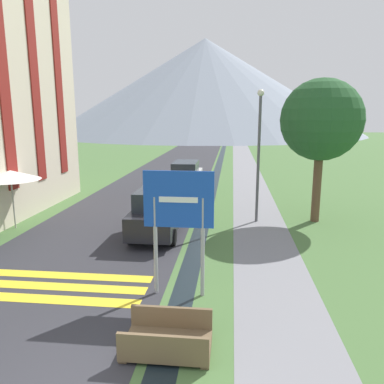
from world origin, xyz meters
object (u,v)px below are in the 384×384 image
object	(u,v)px
parked_car_near	(158,211)
cafe_chair_far_right	(17,209)
footbridge	(167,340)
tree_by_path	(321,120)
parked_car_far	(186,176)
cafe_umbrella_middle_white	(10,175)
streetlamp	(259,146)
road_sign	(179,213)

from	to	relation	value
parked_car_near	cafe_chair_far_right	world-z (taller)	parked_car_near
footbridge	tree_by_path	size ratio (longest dim) A/B	0.28
parked_car_far	tree_by_path	xyz separation A→B (m)	(6.38, -5.86, 3.41)
footbridge	parked_car_far	world-z (taller)	parked_car_far
cafe_chair_far_right	tree_by_path	size ratio (longest dim) A/B	0.14
parked_car_far	cafe_chair_far_right	world-z (taller)	parked_car_far
parked_car_near	cafe_umbrella_middle_white	xyz separation A→B (m)	(-5.97, 0.09, 1.28)
cafe_umbrella_middle_white	streetlamp	size ratio (longest dim) A/B	0.43
road_sign	parked_car_far	bearing A→B (deg)	96.27
parked_car_far	cafe_chair_far_right	distance (m)	9.70
parked_car_far	cafe_umbrella_middle_white	distance (m)	10.27
parked_car_near	cafe_chair_far_right	bearing A→B (deg)	169.83
footbridge	streetlamp	world-z (taller)	streetlamp
road_sign	cafe_chair_far_right	xyz separation A→B (m)	(-7.99, 6.08, -1.64)
footbridge	parked_car_far	bearing A→B (deg)	95.69
cafe_chair_far_right	cafe_umbrella_middle_white	distance (m)	2.05
cafe_chair_far_right	footbridge	bearing A→B (deg)	-19.50
cafe_chair_far_right	tree_by_path	xyz separation A→B (m)	(12.91, 1.29, 3.80)
cafe_chair_far_right	cafe_umbrella_middle_white	size ratio (longest dim) A/B	0.36
footbridge	tree_by_path	world-z (taller)	tree_by_path
parked_car_near	streetlamp	bearing A→B (deg)	28.81
tree_by_path	cafe_umbrella_middle_white	bearing A→B (deg)	-169.22
streetlamp	cafe_umbrella_middle_white	bearing A→B (deg)	-168.28
parked_car_near	tree_by_path	size ratio (longest dim) A/B	0.72
parked_car_near	footbridge	bearing A→B (deg)	-77.59
road_sign	footbridge	bearing A→B (deg)	-87.56
tree_by_path	cafe_chair_far_right	bearing A→B (deg)	-174.29
parked_car_near	cafe_umbrella_middle_white	distance (m)	6.11
streetlamp	tree_by_path	size ratio (longest dim) A/B	0.92
road_sign	footbridge	distance (m)	3.05
streetlamp	tree_by_path	world-z (taller)	tree_by_path
footbridge	parked_car_near	world-z (taller)	parked_car_near
footbridge	cafe_umbrella_middle_white	distance (m)	10.74
parked_car_far	streetlamp	world-z (taller)	streetlamp
road_sign	parked_car_far	world-z (taller)	road_sign
cafe_chair_far_right	tree_by_path	world-z (taller)	tree_by_path
parked_car_far	tree_by_path	world-z (taller)	tree_by_path
road_sign	cafe_chair_far_right	world-z (taller)	road_sign
road_sign	parked_car_near	xyz separation A→B (m)	(-1.50, 4.91, -1.25)
parked_car_near	tree_by_path	xyz separation A→B (m)	(6.43, 2.45, 3.41)
road_sign	cafe_umbrella_middle_white	world-z (taller)	road_sign
tree_by_path	footbridge	bearing A→B (deg)	-116.39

